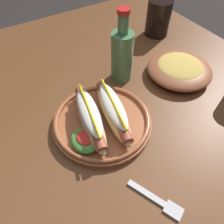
# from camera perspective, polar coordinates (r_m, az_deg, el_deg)

# --- Properties ---
(ground_plane) EXTENTS (8.00, 8.00, 0.00)m
(ground_plane) POSITION_cam_1_polar(r_m,az_deg,el_deg) (1.25, 1.33, -22.93)
(ground_plane) COLOR #2D2826
(dining_table) EXTENTS (1.27, 1.07, 0.74)m
(dining_table) POSITION_cam_1_polar(r_m,az_deg,el_deg) (0.65, 2.35, -5.63)
(dining_table) COLOR brown
(dining_table) RESTS_ON ground_plane
(hot_dog_plate) EXTENTS (0.25, 0.25, 0.08)m
(hot_dog_plate) POSITION_cam_1_polar(r_m,az_deg,el_deg) (0.54, -2.87, -1.76)
(hot_dog_plate) COLOR #9E5633
(hot_dog_plate) RESTS_ON dining_table
(fork) EXTENTS (0.12, 0.07, 0.00)m
(fork) POSITION_cam_1_polar(r_m,az_deg,el_deg) (0.48, 12.26, -22.03)
(fork) COLOR silver
(fork) RESTS_ON dining_table
(soda_cup) EXTENTS (0.09, 0.09, 0.13)m
(soda_cup) POSITION_cam_1_polar(r_m,az_deg,el_deg) (0.89, 12.13, 23.14)
(soda_cup) COLOR black
(soda_cup) RESTS_ON dining_table
(glass_bottle) EXTENTS (0.06, 0.06, 0.21)m
(glass_bottle) POSITION_cam_1_polar(r_m,az_deg,el_deg) (0.64, 2.65, 14.98)
(glass_bottle) COLOR #4C7F51
(glass_bottle) RESTS_ON dining_table
(side_bowl) EXTENTS (0.20, 0.20, 0.05)m
(side_bowl) POSITION_cam_1_polar(r_m,az_deg,el_deg) (0.71, 17.40, 10.87)
(side_bowl) COLOR brown
(side_bowl) RESTS_ON dining_table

